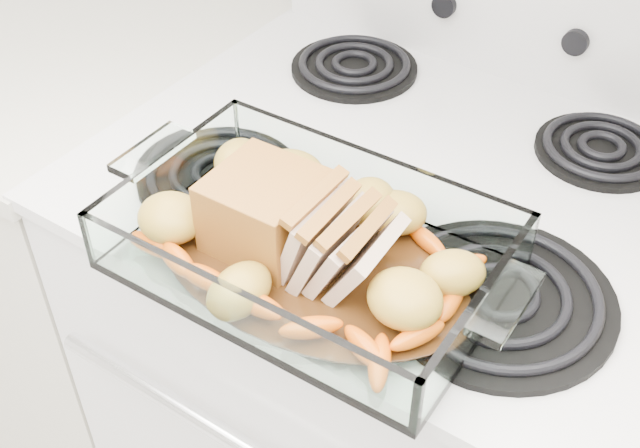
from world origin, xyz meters
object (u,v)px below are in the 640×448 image
Objects in this scene: electric_range at (393,385)px; baking_dish at (310,254)px; counter_left at (106,241)px; pork_roast at (287,222)px.

electric_range is 2.78× the size of baking_dish.
counter_left is 4.51× the size of pork_roast.
counter_left is 0.86m from baking_dish.
electric_range reaches higher than counter_left.
electric_range is 0.57m from pork_roast.
electric_range is 1.20× the size of counter_left.
pork_roast is (0.64, -0.24, 0.53)m from counter_left.
pork_roast is at bearing -96.87° from electric_range.
electric_range is 0.54m from baking_dish.
electric_range is at bearing 0.10° from counter_left.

